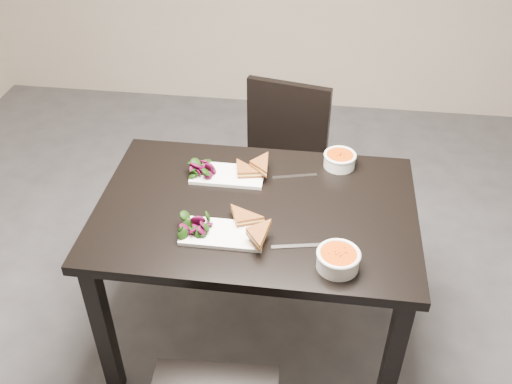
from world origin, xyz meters
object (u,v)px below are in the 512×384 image
at_px(plate_near, 223,234).
at_px(soup_bowl_far, 340,159).
at_px(soup_bowl_near, 338,259).
at_px(chair_far, 280,159).
at_px(table, 256,227).
at_px(plate_far, 228,175).

bearing_deg(plate_near, soup_bowl_far, 50.42).
bearing_deg(soup_bowl_near, chair_far, 105.76).
xyz_separation_m(chair_far, plate_near, (-0.12, -0.89, 0.27)).
bearing_deg(chair_far, plate_near, -85.96).
bearing_deg(plate_near, table, 61.39).
distance_m(soup_bowl_near, soup_bowl_far, 0.59).
height_order(chair_far, soup_bowl_far, chair_far).
distance_m(table, soup_bowl_near, 0.44).
relative_size(plate_near, soup_bowl_far, 2.19).
distance_m(chair_far, soup_bowl_near, 1.08).
height_order(plate_near, soup_bowl_far, soup_bowl_far).
xyz_separation_m(plate_far, soup_bowl_far, (0.44, 0.13, 0.03)).
height_order(chair_far, soup_bowl_near, chair_far).
bearing_deg(chair_far, plate_far, -95.14).
bearing_deg(plate_near, plate_far, 97.02).
xyz_separation_m(plate_near, plate_far, (-0.04, 0.35, -0.00)).
relative_size(soup_bowl_near, plate_far, 0.50).
height_order(table, plate_near, plate_near).
distance_m(chair_far, plate_far, 0.63).
bearing_deg(table, chair_far, 87.79).
bearing_deg(chair_far, table, -80.35).
relative_size(table, soup_bowl_near, 8.21).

